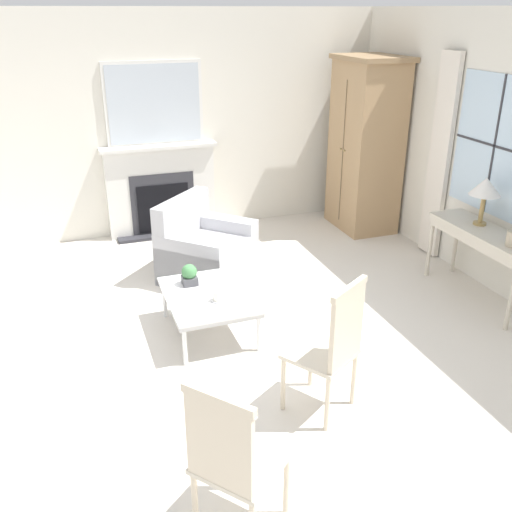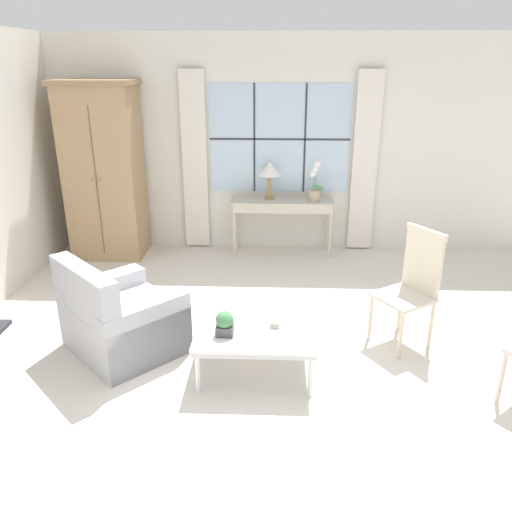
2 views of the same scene
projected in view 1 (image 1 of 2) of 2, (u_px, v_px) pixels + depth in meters
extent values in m
plane|color=silver|center=(224.00, 341.00, 5.17)|extent=(14.00, 14.00, 0.00)
cube|color=#2D2D33|center=(495.00, 146.00, 5.77)|extent=(0.02, 0.02, 1.40)
cube|color=silver|center=(440.00, 158.00, 6.57)|extent=(0.33, 0.06, 2.34)
cube|color=silver|center=(200.00, 123.00, 7.42)|extent=(0.06, 7.20, 2.80)
cube|color=#2D2D33|center=(165.00, 233.00, 7.62)|extent=(0.34, 1.26, 0.04)
cube|color=silver|center=(161.00, 191.00, 7.46)|extent=(0.18, 1.40, 1.15)
cube|color=silver|center=(158.00, 147.00, 7.20)|extent=(0.24, 1.48, 0.04)
cube|color=black|center=(164.00, 208.00, 7.46)|extent=(0.02, 0.67, 0.63)
cube|color=#2D2D33|center=(163.00, 203.00, 7.44)|extent=(0.01, 0.83, 0.79)
cube|color=silver|center=(154.00, 104.00, 7.08)|extent=(0.04, 1.23, 1.03)
cube|color=silver|center=(154.00, 104.00, 7.06)|extent=(0.01, 1.15, 0.95)
cube|color=tan|center=(365.00, 148.00, 7.48)|extent=(0.90, 0.65, 2.18)
cube|color=#977752|center=(372.00, 58.00, 7.03)|extent=(0.98, 0.71, 0.06)
cube|color=brown|center=(343.00, 153.00, 7.40)|extent=(0.01, 0.01, 1.84)
sphere|color=#997F4C|center=(341.00, 149.00, 7.42)|extent=(0.03, 0.03, 0.03)
sphere|color=#997F4C|center=(344.00, 151.00, 7.34)|extent=(0.03, 0.03, 0.03)
cube|color=beige|center=(487.00, 232.00, 5.67)|extent=(1.34, 0.42, 0.03)
cube|color=beige|center=(486.00, 238.00, 5.70)|extent=(1.28, 0.41, 0.10)
cylinder|color=beige|center=(430.00, 246.00, 6.31)|extent=(0.04, 0.04, 0.72)
cylinder|color=beige|center=(512.00, 296.00, 5.22)|extent=(0.04, 0.04, 0.72)
cylinder|color=beige|center=(456.00, 242.00, 6.41)|extent=(0.04, 0.04, 0.72)
cylinder|color=#9E7F47|center=(480.00, 223.00, 5.82)|extent=(0.13, 0.13, 0.02)
cylinder|color=#9E7F47|center=(482.00, 209.00, 5.76)|extent=(0.05, 0.05, 0.29)
cone|color=white|center=(486.00, 186.00, 5.67)|extent=(0.31, 0.31, 0.18)
cube|color=#B2B2B7|center=(208.00, 258.00, 6.35)|extent=(1.23, 1.23, 0.45)
cube|color=#B2B2B7|center=(181.00, 216.00, 6.30)|extent=(0.77, 0.77, 0.43)
cube|color=#B2B2B7|center=(224.00, 241.00, 6.62)|extent=(0.71, 0.72, 0.59)
cube|color=#B2B2B7|center=(191.00, 264.00, 6.02)|extent=(0.71, 0.72, 0.59)
cube|color=beige|center=(320.00, 354.00, 4.15)|extent=(0.61, 0.61, 0.03)
cube|color=beige|center=(347.00, 328.00, 3.92)|extent=(0.25, 0.36, 0.55)
cube|color=beige|center=(350.00, 289.00, 3.80)|extent=(0.27, 0.38, 0.05)
cylinder|color=beige|center=(283.00, 384.00, 4.22)|extent=(0.04, 0.04, 0.45)
cylinder|color=beige|center=(311.00, 361.00, 4.49)|extent=(0.04, 0.04, 0.45)
cylinder|color=beige|center=(327.00, 404.00, 4.00)|extent=(0.04, 0.04, 0.45)
cylinder|color=beige|center=(354.00, 378.00, 4.28)|extent=(0.04, 0.04, 0.45)
cube|color=beige|center=(241.00, 462.00, 3.17)|extent=(0.62, 0.62, 0.03)
cube|color=beige|center=(219.00, 445.00, 2.90)|extent=(0.34, 0.29, 0.53)
cube|color=beige|center=(218.00, 399.00, 2.79)|extent=(0.36, 0.30, 0.05)
cylinder|color=beige|center=(232.00, 461.00, 3.50)|extent=(0.04, 0.04, 0.44)
cylinder|color=beige|center=(286.00, 485.00, 3.32)|extent=(0.04, 0.04, 0.44)
cylinder|color=beige|center=(195.00, 503.00, 3.21)|extent=(0.04, 0.04, 0.44)
cube|color=silver|center=(208.00, 295.00, 5.16)|extent=(0.97, 0.76, 0.03)
cube|color=beige|center=(209.00, 298.00, 5.17)|extent=(0.95, 0.74, 0.04)
cylinder|color=silver|center=(165.00, 299.00, 5.52)|extent=(0.04, 0.04, 0.38)
cylinder|color=silver|center=(185.00, 345.00, 4.76)|extent=(0.04, 0.04, 0.38)
cylinder|color=silver|center=(229.00, 289.00, 5.72)|extent=(0.04, 0.04, 0.38)
cylinder|color=silver|center=(259.00, 332.00, 4.96)|extent=(0.04, 0.04, 0.38)
cube|color=#4C4C51|center=(190.00, 280.00, 5.31)|extent=(0.14, 0.14, 0.08)
sphere|color=#47844C|center=(189.00, 272.00, 5.28)|extent=(0.14, 0.14, 0.14)
cylinder|color=silver|center=(218.00, 300.00, 5.02)|extent=(0.12, 0.12, 0.01)
cylinder|color=white|center=(218.00, 296.00, 5.00)|extent=(0.08, 0.08, 0.08)
cylinder|color=black|center=(217.00, 291.00, 4.98)|extent=(0.00, 0.00, 0.01)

